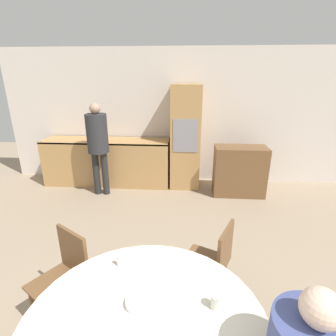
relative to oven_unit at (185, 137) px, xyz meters
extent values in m
cube|color=silver|center=(-0.18, 0.34, 0.32)|extent=(6.91, 0.05, 2.60)
cube|color=tan|center=(-1.55, -0.01, -0.52)|extent=(2.47, 0.60, 0.90)
cube|color=black|center=(-1.55, -0.01, -0.09)|extent=(2.47, 0.60, 0.03)
cube|color=tan|center=(0.00, 0.00, 0.00)|extent=(0.55, 0.58, 1.95)
cube|color=gray|center=(0.00, -0.29, 0.10)|extent=(0.44, 0.01, 0.60)
cube|color=brown|center=(1.00, -0.36, -0.52)|extent=(0.92, 0.45, 0.90)
cylinder|color=beige|center=(-0.19, -3.77, -0.25)|extent=(1.48, 1.48, 0.03)
cylinder|color=brown|center=(-1.26, -3.28, -0.76)|extent=(0.04, 0.04, 0.44)
cylinder|color=brown|center=(-0.99, -3.45, -0.76)|extent=(0.04, 0.04, 0.44)
cylinder|color=brown|center=(-1.08, -3.01, -0.76)|extent=(0.04, 0.04, 0.44)
cylinder|color=brown|center=(-0.81, -3.18, -0.76)|extent=(0.04, 0.04, 0.44)
cube|color=brown|center=(-1.04, -3.23, -0.53)|extent=(0.55, 0.55, 0.02)
cube|color=brown|center=(-0.94, -3.07, -0.31)|extent=(0.34, 0.23, 0.41)
cylinder|color=brown|center=(0.14, -2.65, -0.76)|extent=(0.04, 0.04, 0.44)
cylinder|color=brown|center=(0.01, -2.94, -0.76)|extent=(0.04, 0.04, 0.44)
cylinder|color=brown|center=(0.43, -2.78, -0.76)|extent=(0.04, 0.04, 0.44)
cylinder|color=brown|center=(0.30, -3.07, -0.76)|extent=(0.04, 0.04, 0.44)
cube|color=brown|center=(0.22, -2.86, -0.53)|extent=(0.53, 0.53, 0.02)
cube|color=brown|center=(0.39, -2.94, -0.31)|extent=(0.19, 0.36, 0.41)
sphere|color=beige|center=(0.63, -4.00, 0.19)|extent=(0.18, 0.18, 0.18)
cylinder|color=#262628|center=(-1.61, -0.53, -0.57)|extent=(0.12, 0.12, 0.81)
cylinder|color=#262628|center=(-1.45, -0.53, -0.57)|extent=(0.12, 0.12, 0.81)
cylinder|color=#2D2D33|center=(-1.53, -0.53, 0.17)|extent=(0.37, 0.37, 0.67)
sphere|color=tan|center=(-1.53, -0.53, 0.60)|extent=(0.18, 0.18, 0.18)
cylinder|color=silver|center=(0.23, -3.64, -0.19)|extent=(0.06, 0.06, 0.10)
cylinder|color=silver|center=(-0.25, -3.65, -0.22)|extent=(0.16, 0.16, 0.04)
cylinder|color=white|center=(-0.46, -3.30, -0.20)|extent=(0.03, 0.03, 0.07)
cylinder|color=silver|center=(-0.46, -3.30, -0.16)|extent=(0.03, 0.03, 0.01)
camera|label=1|loc=(0.03, -4.90, 1.15)|focal=28.00mm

